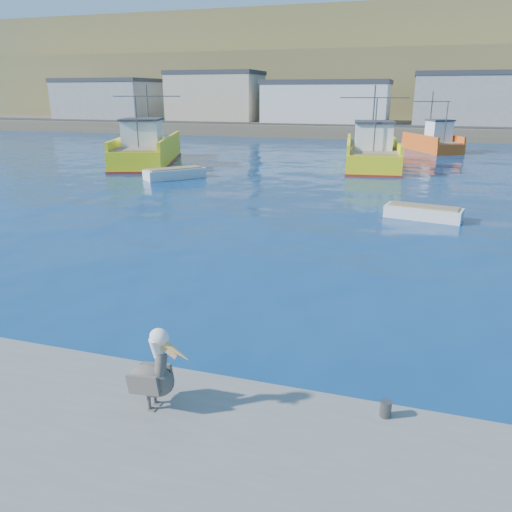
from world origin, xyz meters
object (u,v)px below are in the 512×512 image
at_px(trawler_yellow_b, 371,154).
at_px(boat_orange, 433,142).
at_px(trawler_yellow_a, 147,150).
at_px(skiff_left, 175,174).
at_px(pelican, 154,374).
at_px(skiff_mid, 423,214).

distance_m(trawler_yellow_b, boat_orange, 14.67).
xyz_separation_m(trawler_yellow_a, skiff_left, (5.89, -6.68, -0.82)).
distance_m(trawler_yellow_b, pelican, 36.35).
distance_m(boat_orange, pelican, 50.39).
bearing_deg(trawler_yellow_a, skiff_left, -48.57).
bearing_deg(trawler_yellow_a, skiff_mid, -31.43).
bearing_deg(skiff_mid, trawler_yellow_b, 102.87).
bearing_deg(boat_orange, trawler_yellow_b, -110.97).
xyz_separation_m(trawler_yellow_a, skiff_mid, (23.00, -14.06, -0.87)).
relative_size(trawler_yellow_a, pelican, 8.41).
bearing_deg(trawler_yellow_a, trawler_yellow_b, 11.21).
height_order(boat_orange, skiff_left, boat_orange).
bearing_deg(skiff_left, trawler_yellow_a, 131.43).
relative_size(trawler_yellow_b, boat_orange, 1.46).
bearing_deg(pelican, trawler_yellow_b, 88.84).
xyz_separation_m(trawler_yellow_b, boat_orange, (5.25, 13.70, -0.06)).
distance_m(trawler_yellow_a, trawler_yellow_b, 19.30).
bearing_deg(boat_orange, trawler_yellow_a, -144.19).
bearing_deg(boat_orange, pelican, -96.82).
relative_size(boat_orange, pelican, 5.30).
distance_m(boat_orange, skiff_left, 30.28).
xyz_separation_m(boat_orange, pelican, (-5.98, -50.04, 0.17)).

